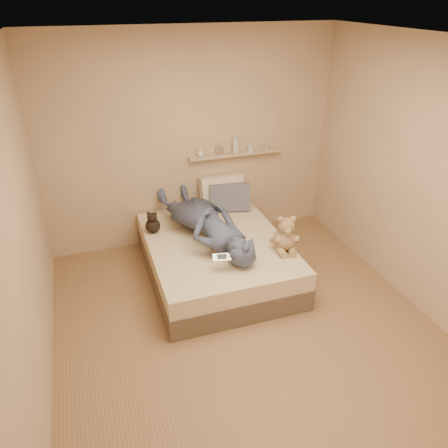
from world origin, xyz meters
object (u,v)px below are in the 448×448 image
object	(u,v)px
bed	(216,257)
dark_plush	(153,223)
game_console	(222,257)
pillow_cream	(222,191)
teddy_bear	(286,236)
pillow_grey	(230,197)
person	(205,221)
wall_shelf	(236,154)

from	to	relation	value
bed	dark_plush	distance (m)	0.82
game_console	pillow_cream	world-z (taller)	pillow_cream
teddy_bear	pillow_grey	bearing A→B (deg)	102.07
pillow_grey	person	world-z (taller)	person
teddy_bear	person	xyz separation A→B (m)	(-0.73, 0.54, 0.03)
teddy_bear	person	size ratio (longest dim) A/B	0.25
teddy_bear	person	bearing A→B (deg)	143.61
teddy_bear	pillow_cream	distance (m)	1.29
game_console	pillow_cream	size ratio (longest dim) A/B	0.34
dark_plush	game_console	bearing A→B (deg)	-63.11
dark_plush	wall_shelf	world-z (taller)	wall_shelf
bed	teddy_bear	bearing A→B (deg)	-33.84
teddy_bear	pillow_grey	size ratio (longest dim) A/B	0.82
pillow_cream	pillow_grey	bearing A→B (deg)	-68.01
pillow_grey	wall_shelf	distance (m)	0.55
teddy_bear	dark_plush	xyz separation A→B (m)	(-1.27, 0.83, -0.06)
person	wall_shelf	world-z (taller)	wall_shelf
game_console	dark_plush	world-z (taller)	dark_plush
teddy_bear	dark_plush	size ratio (longest dim) A/B	1.56
game_console	wall_shelf	world-z (taller)	wall_shelf
wall_shelf	game_console	bearing A→B (deg)	-114.28
bed	pillow_cream	xyz separation A→B (m)	(0.34, 0.83, 0.43)
dark_plush	pillow_cream	bearing A→B (deg)	23.52
game_console	pillow_cream	xyz separation A→B (m)	(0.47, 1.42, 0.04)
teddy_bear	game_console	bearing A→B (deg)	-168.21
bed	pillow_grey	bearing A→B (deg)	60.03
wall_shelf	bed	bearing A→B (deg)	-121.18
bed	game_console	world-z (taller)	game_console
pillow_cream	wall_shelf	distance (m)	0.50
game_console	wall_shelf	bearing A→B (deg)	65.72
bed	person	bearing A→B (deg)	129.77
person	game_console	bearing A→B (deg)	73.32
pillow_grey	game_console	bearing A→B (deg)	-112.27
pillow_cream	person	size ratio (longest dim) A/B	0.33
game_console	teddy_bear	distance (m)	0.78
bed	pillow_cream	size ratio (longest dim) A/B	3.45
pillow_cream	wall_shelf	world-z (taller)	wall_shelf
game_console	dark_plush	size ratio (longest dim) A/B	0.72
dark_plush	pillow_cream	size ratio (longest dim) A/B	0.48
person	wall_shelf	size ratio (longest dim) A/B	1.40
dark_plush	wall_shelf	xyz separation A→B (m)	(1.18, 0.50, 0.54)
dark_plush	bed	bearing A→B (deg)	-32.98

